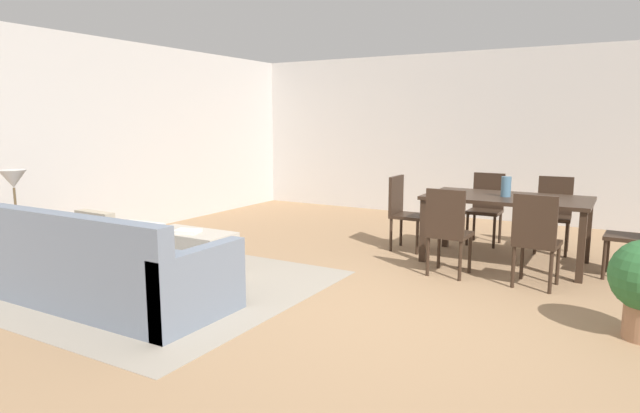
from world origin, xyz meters
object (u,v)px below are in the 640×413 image
object	(u,v)px
ottoman_table	(192,249)
book_on_ottoman	(187,231)
table_lamp	(13,181)
dining_chair_near_right	(536,236)
couch	(104,272)
dining_chair_near_left	(448,227)
side_table	(18,233)
dining_chair_head_west	(403,208)
dining_chair_far_left	(486,204)
vase_centerpiece	(506,187)
dining_chair_far_right	(554,210)
dining_table	(507,204)
dining_chair_head_east	(637,229)

from	to	relation	value
ottoman_table	book_on_ottoman	distance (m)	0.21
table_lamp	dining_chair_near_right	xyz separation A→B (m)	(4.64, 2.25, -0.48)
couch	book_on_ottoman	world-z (taller)	couch
ottoman_table	dining_chair_near_left	distance (m)	2.70
ottoman_table	couch	bearing A→B (deg)	-87.54
couch	side_table	bearing A→B (deg)	175.77
dining_chair_head_west	dining_chair_near_left	bearing A→B (deg)	-47.04
ottoman_table	dining_chair_near_left	size ratio (longest dim) A/B	1.02
dining_chair_head_west	dining_chair_near_right	bearing A→B (deg)	-27.54
table_lamp	dining_chair_near_left	distance (m)	4.42
table_lamp	book_on_ottoman	bearing A→B (deg)	34.85
book_on_ottoman	ottoman_table	bearing A→B (deg)	94.37
ottoman_table	book_on_ottoman	xyz separation A→B (m)	(0.00, -0.06, 0.21)
couch	book_on_ottoman	xyz separation A→B (m)	(-0.04, 1.08, 0.17)
dining_chair_far_left	vase_centerpiece	bearing A→B (deg)	-65.97
dining_chair_head_west	ottoman_table	bearing A→B (deg)	-126.76
couch	dining_chair_head_west	xyz separation A→B (m)	(1.52, 3.23, 0.23)
dining_chair_near_left	dining_chair_far_right	distance (m)	1.90
dining_chair_far_left	vase_centerpiece	size ratio (longest dim) A/B	4.08
dining_chair_near_right	dining_chair_far_left	bearing A→B (deg)	116.38
dining_chair_far_right	table_lamp	bearing A→B (deg)	-139.33
table_lamp	vase_centerpiece	distance (m)	5.19
couch	table_lamp	bearing A→B (deg)	175.77
couch	dining_table	bearing A→B (deg)	49.40
ottoman_table	dining_chair_head_west	size ratio (longest dim) A/B	1.02
ottoman_table	dining_chair_far_right	world-z (taller)	dining_chair_far_right
dining_table	vase_centerpiece	distance (m)	0.20
book_on_ottoman	couch	bearing A→B (deg)	-87.64
dining_chair_near_left	vase_centerpiece	bearing A→B (deg)	64.93
dining_chair_far_left	dining_chair_head_west	bearing A→B (deg)	-133.22
book_on_ottoman	table_lamp	bearing A→B (deg)	-145.15
dining_chair_head_west	dining_chair_head_east	bearing A→B (deg)	-1.26
dining_table	table_lamp	bearing A→B (deg)	-143.46
couch	side_table	world-z (taller)	couch
side_table	vase_centerpiece	bearing A→B (deg)	36.26
couch	dining_chair_far_left	bearing A→B (deg)	60.37
table_lamp	dining_chair_far_left	bearing A→B (deg)	46.64
dining_chair_far_right	couch	bearing A→B (deg)	-127.89
side_table	dining_chair_far_right	bearing A→B (deg)	40.67
vase_centerpiece	table_lamp	bearing A→B (deg)	-143.74
dining_chair_head_east	dining_chair_head_west	size ratio (longest dim) A/B	1.00
dining_chair_head_east	couch	bearing A→B (deg)	-141.78
ottoman_table	side_table	size ratio (longest dim) A/B	1.60
dining_chair_near_left	dining_chair_head_east	xyz separation A→B (m)	(1.68, 0.84, 0.00)
table_lamp	dining_chair_near_left	xyz separation A→B (m)	(3.79, 2.23, -0.48)
side_table	vase_centerpiece	distance (m)	5.21
side_table	dining_chair_head_east	bearing A→B (deg)	29.28
couch	side_table	distance (m)	1.45
table_lamp	dining_chair_near_right	bearing A→B (deg)	25.84
dining_chair_head_east	book_on_ottoman	size ratio (longest dim) A/B	3.54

